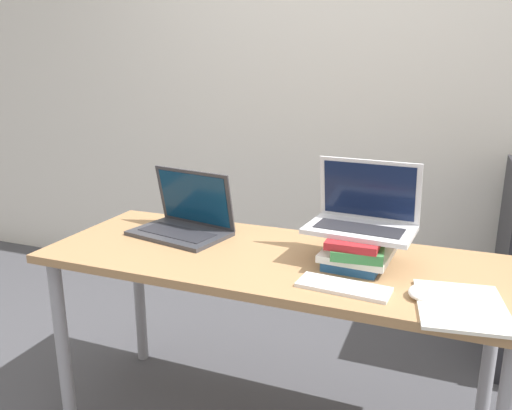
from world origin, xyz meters
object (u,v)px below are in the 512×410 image
(mouse, at_px, (420,292))
(notepad, at_px, (461,306))
(wireless_keyboard, at_px, (344,287))
(book_stack, at_px, (358,249))
(laptop_on_books, at_px, (363,216))
(laptop_left, at_px, (184,221))

(mouse, xyz_separation_m, notepad, (0.11, -0.03, -0.01))
(wireless_keyboard, bearing_deg, book_stack, 89.66)
(book_stack, distance_m, wireless_keyboard, 0.22)
(book_stack, height_order, mouse, book_stack)
(book_stack, distance_m, notepad, 0.40)
(laptop_on_books, bearing_deg, mouse, -47.50)
(laptop_on_books, height_order, wireless_keyboard, laptop_on_books)
(book_stack, relative_size, wireless_keyboard, 1.02)
(wireless_keyboard, bearing_deg, laptop_on_books, 89.06)
(laptop_left, xyz_separation_m, wireless_keyboard, (0.70, -0.29, -0.04))
(book_stack, xyz_separation_m, wireless_keyboard, (-0.00, -0.21, -0.05))
(laptop_left, xyz_separation_m, mouse, (0.92, -0.26, -0.03))
(wireless_keyboard, distance_m, mouse, 0.22)
(wireless_keyboard, bearing_deg, mouse, 6.97)
(laptop_on_books, height_order, notepad, laptop_on_books)
(wireless_keyboard, bearing_deg, laptop_left, 157.68)
(laptop_left, distance_m, wireless_keyboard, 0.76)
(book_stack, height_order, notepad, book_stack)
(laptop_left, xyz_separation_m, laptop_on_books, (0.71, -0.03, 0.11))
(book_stack, distance_m, laptop_on_books, 0.11)
(laptop_left, bearing_deg, laptop_on_books, -2.46)
(laptop_left, bearing_deg, mouse, -15.91)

